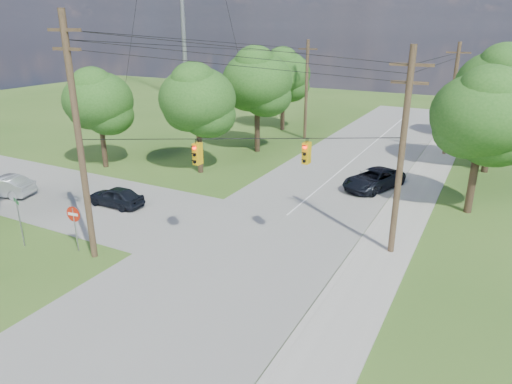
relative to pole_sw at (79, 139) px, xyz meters
The scene contains 21 objects.
ground 7.75m from the pole_sw, ahead, with size 140.00×140.00×0.00m, color #345A1E.
main_road 10.16m from the pole_sw, 34.88° to the left, with size 10.00×100.00×0.03m, color gray.
sidewalk_east 15.37m from the pole_sw, 19.08° to the left, with size 2.60×100.00×0.12m, color #ACAAA0.
pole_sw is the anchor object (origin of this frame).
pole_ne 15.51m from the pole_sw, 29.38° to the left, with size 2.00×0.32×10.50m.
pole_north_e 32.55m from the pole_sw, 65.48° to the left, with size 2.00×0.32×10.00m.
pole_north_w 29.62m from the pole_sw, 90.77° to the left, with size 2.00×0.32×10.00m.
power_lines 13.04m from the pole_sw, 61.30° to the left, with size 13.93×29.62×4.93m.
traffic_signals 8.24m from the pole_sw, 29.38° to the left, with size 4.91×3.27×1.05m.
tree_w_near 14.99m from the pole_sw, 103.11° to the left, with size 6.00×6.00×8.40m.
tree_w_mid 22.73m from the pole_sw, 96.06° to the left, with size 6.40×6.40×9.22m.
tree_w_far 32.90m from the pole_sw, 97.69° to the left, with size 6.00×6.00×8.73m.
tree_e_near 22.78m from the pole_sw, 43.22° to the left, with size 6.20×6.20×8.81m.
tree_e_mid 30.79m from the pole_sw, 56.26° to the left, with size 6.60×6.60×9.64m.
tree_e_far 40.90m from the pole_sw, 66.82° to the left, with size 5.80×5.80×8.32m.
tree_cross_n 16.64m from the pole_sw, 133.29° to the left, with size 5.60×5.60×7.91m.
car_cross_dark 8.94m from the pole_sw, 124.82° to the left, with size 1.56×3.89×1.32m, color black.
car_cross_silver 13.98m from the pole_sw, 164.44° to the left, with size 1.54×4.40×1.45m, color silver.
car_main_north 20.64m from the pole_sw, 59.50° to the left, with size 2.41×5.23×1.45m, color black.
do_not_enter_sign 4.56m from the pole_sw, behind, with size 0.84×0.15×2.53m.
street_name_sign 6.27m from the pole_sw, 167.46° to the right, with size 0.77×0.31×2.71m.
Camera 1 is at (12.73, -14.30, 11.27)m, focal length 32.00 mm.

